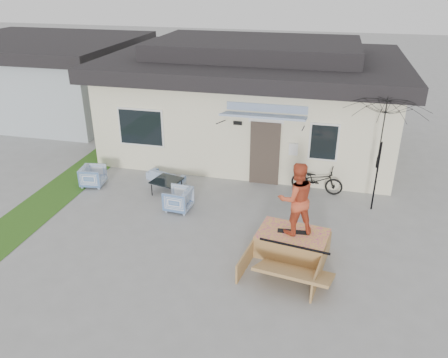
% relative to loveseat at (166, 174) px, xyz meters
% --- Properties ---
extents(ground, '(90.00, 90.00, 0.00)m').
position_rel_loveseat_xyz_m(ground, '(2.18, -3.87, -0.25)').
color(ground, gray).
rests_on(ground, ground).
extents(grass_strip, '(1.40, 8.00, 0.01)m').
position_rel_loveseat_xyz_m(grass_strip, '(-3.02, -1.87, -0.25)').
color(grass_strip, '#295619').
rests_on(grass_strip, ground).
extents(house, '(10.80, 8.49, 4.10)m').
position_rel_loveseat_xyz_m(house, '(2.18, 4.13, 1.69)').
color(house, beige).
rests_on(house, ground).
extents(neighbor_house, '(8.60, 7.60, 3.50)m').
position_rel_loveseat_xyz_m(neighbor_house, '(-8.32, 6.13, 1.53)').
color(neighbor_house, '#A5B0B8').
rests_on(neighbor_house, ground).
extents(loveseat, '(1.36, 0.76, 0.51)m').
position_rel_loveseat_xyz_m(loveseat, '(0.00, 0.00, 0.00)').
color(loveseat, '#3E67A7').
rests_on(loveseat, ground).
extents(armchair_left, '(0.75, 0.79, 0.72)m').
position_rel_loveseat_xyz_m(armchair_left, '(-2.17, -0.85, 0.11)').
color(armchair_left, '#3E67A7').
rests_on(armchair_left, ground).
extents(armchair_right, '(0.72, 0.76, 0.74)m').
position_rel_loveseat_xyz_m(armchair_right, '(1.02, -1.73, 0.11)').
color(armchair_right, '#3E67A7').
rests_on(armchair_right, ground).
extents(coffee_table, '(0.98, 0.98, 0.40)m').
position_rel_loveseat_xyz_m(coffee_table, '(0.29, -0.71, -0.05)').
color(coffee_table, black).
rests_on(coffee_table, ground).
extents(bicycle, '(1.66, 0.72, 1.03)m').
position_rel_loveseat_xyz_m(bicycle, '(4.89, 0.35, 0.26)').
color(bicycle, black).
rests_on(bicycle, ground).
extents(patio_umbrella, '(2.91, 2.82, 2.20)m').
position_rel_loveseat_xyz_m(patio_umbrella, '(6.53, -0.38, 1.49)').
color(patio_umbrella, black).
rests_on(patio_umbrella, ground).
extents(skate_ramp, '(1.99, 2.46, 0.56)m').
position_rel_loveseat_xyz_m(skate_ramp, '(4.47, -3.16, 0.02)').
color(skate_ramp, '#A37842').
rests_on(skate_ramp, ground).
extents(skateboard, '(0.79, 0.24, 0.05)m').
position_rel_loveseat_xyz_m(skateboard, '(4.48, -3.11, 0.33)').
color(skateboard, black).
rests_on(skateboard, skate_ramp).
extents(skater, '(1.10, 1.00, 1.82)m').
position_rel_loveseat_xyz_m(skater, '(4.48, -3.11, 1.26)').
color(skater, '#CD4F2E').
rests_on(skater, skateboard).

